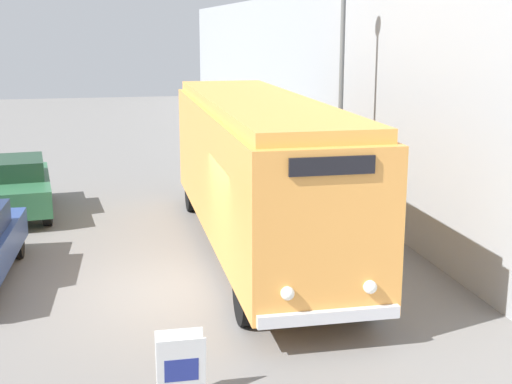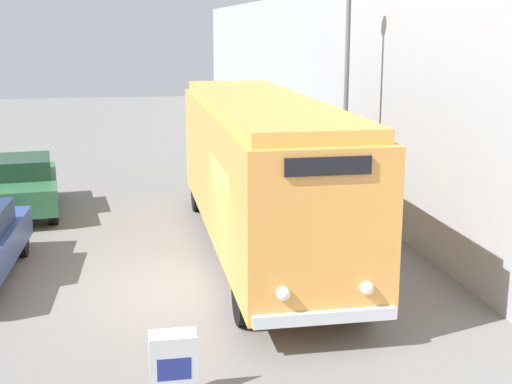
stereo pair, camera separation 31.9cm
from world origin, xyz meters
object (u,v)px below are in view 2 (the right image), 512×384
Objects in this scene: vintage_bus at (261,167)px; sign_board at (174,369)px; streetlamp at (347,66)px; parked_car_mid at (22,185)px.

vintage_bus is 7.05m from sign_board.
sign_board is 0.16× the size of streetlamp.
sign_board is at bearing -110.65° from vintage_bus.
streetlamp is 1.44× the size of parked_car_mid.
vintage_bus is 7.53m from parked_car_mid.
streetlamp is at bearing 59.04° from sign_board.
sign_board is (-2.43, -6.45, -1.50)m from vintage_bus.
sign_board is 10.29m from streetlamp.
sign_board is at bearing -78.61° from parked_car_mid.
parked_car_mid is (-5.85, 4.58, -1.19)m from vintage_bus.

